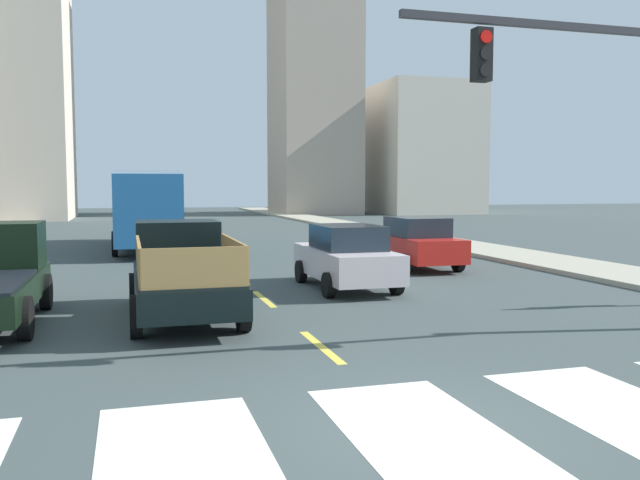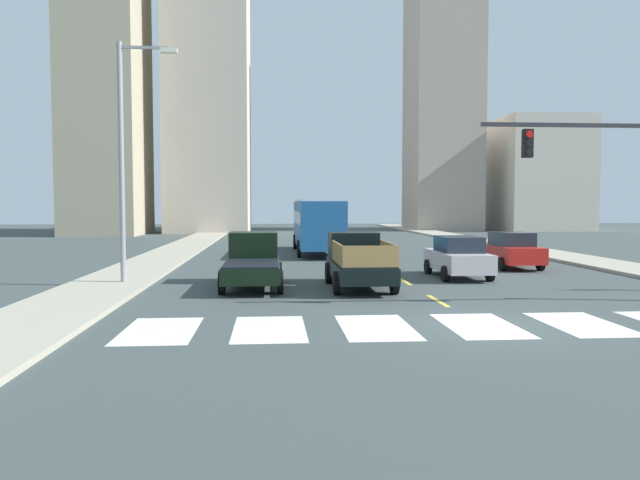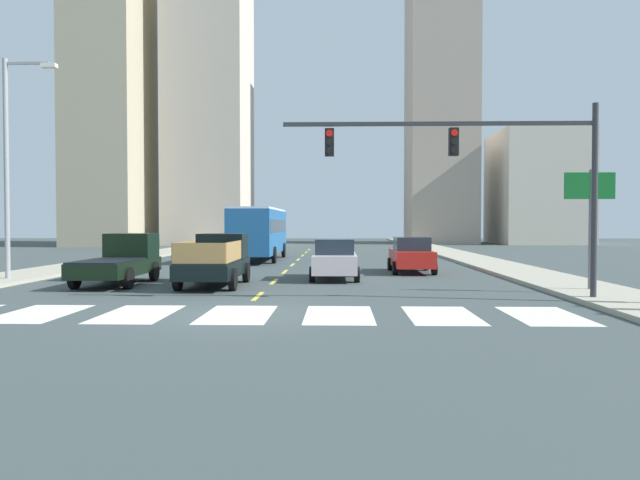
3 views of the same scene
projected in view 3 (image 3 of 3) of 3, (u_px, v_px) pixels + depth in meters
The scene contains 29 objects.
ground_plane at pixel (238, 314), 15.91m from camera, with size 160.00×160.00×0.00m, color #3C4646.
sidewalk_right at pixel (495, 265), 33.56m from camera, with size 3.02×110.00×0.15m, color #A6A08B.
sidewalk_left at pixel (91, 264), 34.23m from camera, with size 3.02×110.00×0.15m, color #A6A08B.
crosswalk_stripe_1 at pixel (38, 313), 16.07m from camera, with size 1.76×3.29×0.01m, color silver.
crosswalk_stripe_2 at pixel (137, 314), 15.99m from camera, with size 1.76×3.29×0.01m, color silver.
crosswalk_stripe_3 at pixel (238, 314), 15.91m from camera, with size 1.76×3.29×0.01m, color silver.
crosswalk_stripe_4 at pixel (339, 315), 15.83m from camera, with size 1.76×3.29×0.01m, color silver.
crosswalk_stripe_5 at pixel (441, 315), 15.75m from camera, with size 1.76×3.29×0.01m, color silver.
crosswalk_stripe_6 at pixel (545, 316), 15.67m from camera, with size 1.76×3.29×0.01m, color silver.
lane_dash_0 at pixel (258, 296), 19.91m from camera, with size 0.16×2.40×0.01m, color gold.
lane_dash_1 at pixel (274, 281), 24.90m from camera, with size 0.16×2.40×0.01m, color gold.
lane_dash_2 at pixel (285, 272), 29.90m from camera, with size 0.16×2.40×0.01m, color gold.
lane_dash_3 at pixel (292, 265), 34.89m from camera, with size 0.16×2.40×0.01m, color gold.
lane_dash_4 at pixel (298, 260), 39.89m from camera, with size 0.16×2.40×0.01m, color gold.
lane_dash_5 at pixel (303, 255), 44.88m from camera, with size 0.16×2.40×0.01m, color gold.
lane_dash_6 at pixel (306, 252), 49.88m from camera, with size 0.16×2.40×0.01m, color gold.
lane_dash_7 at pixel (309, 250), 54.88m from camera, with size 0.16×2.40×0.01m, color gold.
pickup_stakebed at pixel (217, 261), 23.48m from camera, with size 2.18×5.20×1.96m.
pickup_dark at pixel (121, 260), 24.04m from camera, with size 2.18×5.20×1.96m.
city_bus at pixel (259, 230), 39.09m from camera, with size 2.72×10.80×3.32m.
sedan_near_left at pixel (411, 255), 29.35m from camera, with size 2.02×4.40×1.72m.
sedan_mid at pixel (335, 259), 25.84m from camera, with size 2.02×4.40×1.72m.
traffic_signal_gantry at pixel (492, 163), 18.46m from camera, with size 9.51×0.27×6.00m.
direction_sign_green at pixel (590, 204), 20.63m from camera, with size 1.70×0.12×4.20m.
streetlight_left at pixel (10, 159), 24.58m from camera, with size 2.20×0.28×9.00m.
tower_tall_centre at pixel (110, 42), 64.27m from camera, with size 7.11×10.29×42.96m, color tan.
block_mid_left at pixel (537, 188), 70.97m from camera, with size 9.60×11.39×12.93m, color beige.
block_mid_right at pixel (441, 104), 71.66m from camera, with size 7.62×8.66×32.69m, color #A49484.
block_low_left at pixel (210, 112), 69.20m from camera, with size 8.57×10.77×30.06m, color beige.
Camera 3 is at (2.62, -15.78, 2.39)m, focal length 34.25 mm.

